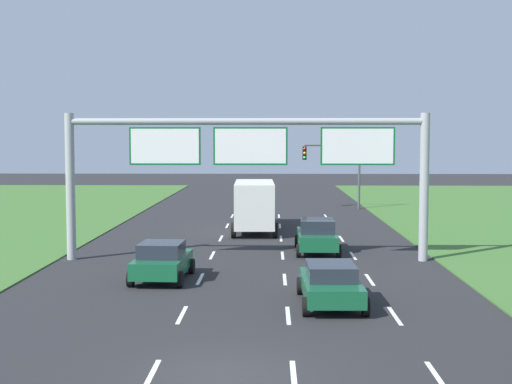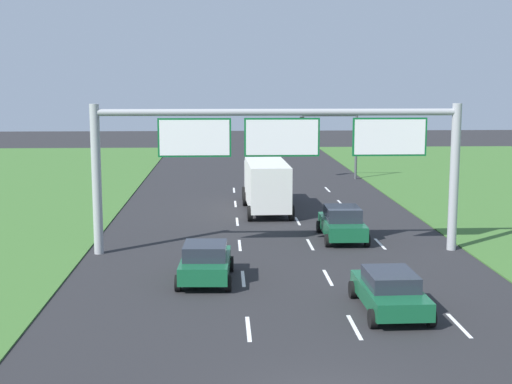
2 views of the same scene
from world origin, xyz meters
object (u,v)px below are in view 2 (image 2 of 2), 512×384
object	(u,v)px
car_lead_silver	(206,262)
sign_gantry	(282,148)
car_near_red	(342,223)
box_truck	(266,183)
car_mid_lane	(390,291)
traffic_light_mast	(333,132)

from	to	relation	value
car_lead_silver	sign_gantry	xyz separation A→B (m)	(3.48, 4.88, 4.16)
car_lead_silver	sign_gantry	world-z (taller)	sign_gantry
car_near_red	box_truck	world-z (taller)	box_truck
car_mid_lane	box_truck	distance (m)	20.38
sign_gantry	car_mid_lane	bearing A→B (deg)	-71.30
car_lead_silver	box_truck	world-z (taller)	box_truck
car_lead_silver	box_truck	distance (m)	16.31
sign_gantry	car_lead_silver	bearing A→B (deg)	-125.49
box_truck	traffic_light_mast	bearing A→B (deg)	64.15
car_near_red	car_mid_lane	xyz separation A→B (m)	(-0.25, -11.57, -0.09)
car_near_red	car_lead_silver	world-z (taller)	car_near_red
car_near_red	traffic_light_mast	world-z (taller)	traffic_light_mast
car_mid_lane	traffic_light_mast	world-z (taller)	traffic_light_mast
car_lead_silver	car_mid_lane	xyz separation A→B (m)	(6.55, -4.18, -0.04)
car_near_red	sign_gantry	distance (m)	5.85
car_near_red	car_mid_lane	size ratio (longest dim) A/B	1.02
box_truck	car_near_red	bearing A→B (deg)	-69.66
box_truck	car_mid_lane	bearing A→B (deg)	-82.47
car_near_red	car_mid_lane	distance (m)	11.57
car_mid_lane	traffic_light_mast	size ratio (longest dim) A/B	0.79
box_truck	sign_gantry	bearing A→B (deg)	-90.93
car_mid_lane	car_lead_silver	bearing A→B (deg)	146.40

